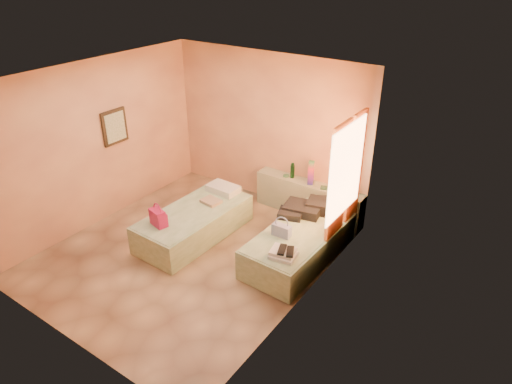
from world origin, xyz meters
TOP-DOWN VIEW (x-y plane):
  - ground at (0.00, 0.00)m, footprint 4.50×4.50m
  - room_walls at (0.21, 0.57)m, footprint 4.02×4.51m
  - headboard_ledge at (0.98, 2.10)m, footprint 2.05×0.30m
  - bed_left at (-0.26, 0.40)m, footprint 0.96×2.03m
  - bed_right at (1.50, 0.85)m, footprint 0.96×2.03m
  - water_bottle at (0.61, 2.12)m, footprint 0.09×0.09m
  - rainbow_box at (1.01, 2.08)m, footprint 0.12×0.12m
  - small_dish at (0.50, 2.09)m, footprint 0.14×0.14m
  - green_book at (1.30, 2.07)m, footprint 0.20×0.17m
  - flower_vase at (1.75, 2.07)m, footprint 0.23×0.23m
  - magenta_handbag at (-0.40, -0.24)m, footprint 0.32×0.23m
  - khaki_garment at (-0.19, 0.77)m, footprint 0.34×0.28m
  - clothes_pile at (1.32, 1.35)m, footprint 0.81×0.81m
  - blue_handbag at (1.33, 0.58)m, footprint 0.29×0.13m
  - towel_stack at (1.63, 0.14)m, footprint 0.39×0.35m
  - sandal_pair at (1.67, 0.14)m, footprint 0.27×0.31m

SIDE VIEW (x-z plane):
  - ground at x=0.00m, z-range 0.00..0.00m
  - bed_left at x=-0.26m, z-range 0.00..0.50m
  - bed_right at x=1.50m, z-range 0.00..0.50m
  - headboard_ledge at x=0.98m, z-range 0.00..0.65m
  - khaki_garment at x=-0.19m, z-range 0.50..0.55m
  - towel_stack at x=1.63m, z-range 0.50..0.60m
  - blue_handbag at x=1.33m, z-range 0.50..0.69m
  - clothes_pile at x=1.32m, z-range 0.50..0.69m
  - sandal_pair at x=1.67m, z-range 0.60..0.63m
  - magenta_handbag at x=-0.40m, z-range 0.50..0.77m
  - green_book at x=1.30m, z-range 0.65..0.68m
  - small_dish at x=0.50m, z-range 0.65..0.68m
  - flower_vase at x=1.75m, z-range 0.65..0.89m
  - water_bottle at x=0.61m, z-range 0.65..0.92m
  - rainbow_box at x=1.01m, z-range 0.65..1.09m
  - room_walls at x=0.21m, z-range 0.38..3.19m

